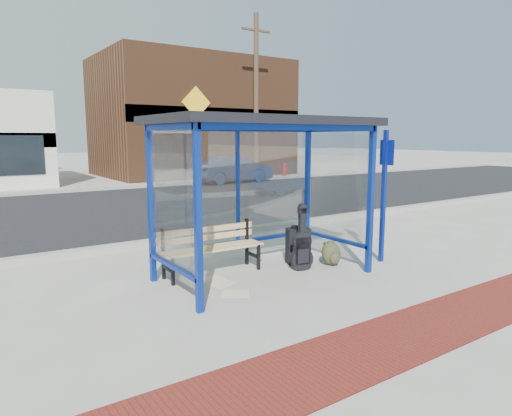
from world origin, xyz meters
TOP-DOWN VIEW (x-y plane):
  - ground at (0.00, 0.00)m, footprint 120.00×120.00m
  - brick_paver_strip at (0.00, -2.60)m, footprint 60.00×1.00m
  - curb_near at (0.00, 2.90)m, footprint 60.00×0.25m
  - street_asphalt at (0.00, 8.00)m, footprint 60.00×10.00m
  - curb_far at (0.00, 13.10)m, footprint 60.00×0.25m
  - far_sidewalk at (0.00, 15.00)m, footprint 60.00×4.00m
  - bus_shelter at (0.00, 0.07)m, footprint 3.30×1.80m
  - storefront_brown at (8.00, 18.49)m, footprint 10.00×7.08m
  - tree_right at (12.50, 22.00)m, footprint 3.60×3.60m
  - utility_pole_east at (9.00, 13.40)m, footprint 1.60×0.24m
  - bench at (-0.60, 0.61)m, footprint 1.68×0.45m
  - guitar_bag at (0.69, -0.07)m, footprint 0.39×0.19m
  - suitcase at (0.89, 0.26)m, footprint 0.44×0.36m
  - backpack at (1.30, -0.13)m, footprint 0.38×0.36m
  - sign_post at (2.18, -0.43)m, footprint 0.09×0.28m
  - newspaper_a at (-0.72, 0.05)m, footprint 0.43×0.39m
  - newspaper_b at (-0.79, -0.43)m, footprint 0.48×0.46m
  - newspaper_c at (-0.76, 0.34)m, footprint 0.40×0.32m
  - parked_car at (7.20, 12.69)m, footprint 3.93×1.63m
  - fire_hydrant at (11.08, 13.76)m, footprint 0.34×0.23m

SIDE VIEW (x-z plane):
  - ground at x=0.00m, z-range 0.00..0.00m
  - street_asphalt at x=0.00m, z-range 0.00..0.00m
  - newspaper_a at x=-0.72m, z-range 0.00..0.01m
  - newspaper_b at x=-0.79m, z-range 0.00..0.01m
  - newspaper_c at x=-0.76m, z-range 0.00..0.01m
  - far_sidewalk at x=0.00m, z-range 0.00..0.01m
  - brick_paver_strip at x=0.00m, z-range 0.00..0.01m
  - curb_near at x=0.00m, z-range 0.00..0.12m
  - curb_far at x=0.00m, z-range 0.00..0.12m
  - backpack at x=1.30m, z-range -0.01..0.39m
  - suitcase at x=0.89m, z-range -0.03..0.64m
  - guitar_bag at x=0.69m, z-range -0.14..0.88m
  - fire_hydrant at x=11.08m, z-range 0.03..0.79m
  - bench at x=-0.60m, z-range 0.05..0.84m
  - parked_car at x=7.20m, z-range 0.00..1.26m
  - sign_post at x=2.18m, z-range 0.14..2.39m
  - bus_shelter at x=0.00m, z-range 0.86..3.28m
  - storefront_brown at x=8.00m, z-range 0.00..6.40m
  - utility_pole_east at x=9.00m, z-range 0.11..8.11m
  - tree_right at x=12.50m, z-range 1.94..8.97m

